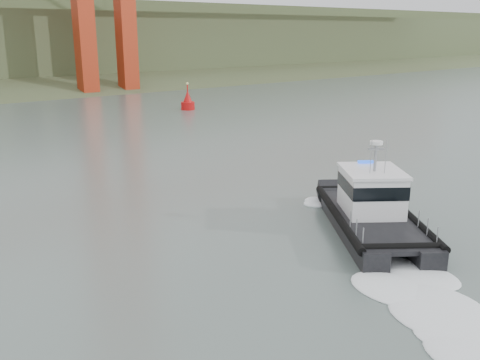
% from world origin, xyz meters
% --- Properties ---
extents(ground, '(400.00, 400.00, 0.00)m').
position_xyz_m(ground, '(0.00, 0.00, 0.00)').
color(ground, slate).
rests_on(ground, ground).
extents(patrol_boat, '(9.76, 11.41, 5.40)m').
position_xyz_m(patrol_boat, '(2.95, -0.12, 1.35)').
color(patrol_boat, black).
rests_on(patrol_boat, ground).
extents(nav_buoy, '(2.00, 2.00, 4.16)m').
position_xyz_m(nav_buoy, '(21.49, 47.69, 1.09)').
color(nav_buoy, '#B50C0D').
rests_on(nav_buoy, ground).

